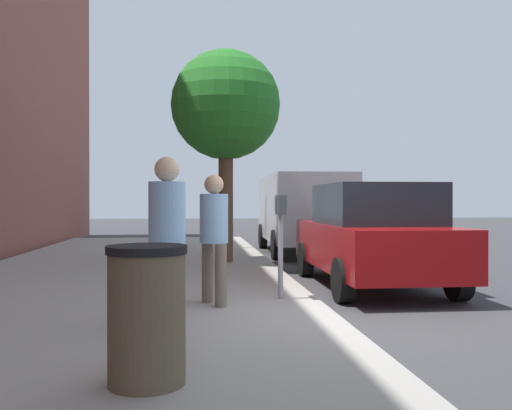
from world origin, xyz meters
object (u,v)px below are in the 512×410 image
Objects in this scene: pedestrian_at_meter at (214,229)px; pedestrian_bystander at (167,225)px; parking_meter at (281,224)px; trash_bin at (147,314)px; parked_sedan_near at (372,235)px; street_tree at (226,107)px; traffic_signal at (230,163)px; parked_van_far at (302,209)px.

pedestrian_at_meter is 1.26m from pedestrian_bystander.
pedestrian_bystander is at bearing 134.97° from parking_meter.
pedestrian_at_meter is at bearing -11.07° from trash_bin.
street_tree reaches higher than parked_sedan_near.
street_tree is at bearing 38.77° from parked_sedan_near.
parking_meter reaches higher than trash_bin.
street_tree is at bearing 46.62° from pedestrian_bystander.
parked_sedan_near is at bearing -33.49° from trash_bin.
traffic_signal reaches higher than parked_sedan_near.
pedestrian_at_meter is (-0.33, 0.92, -0.05)m from parking_meter.
trash_bin is at bearing 163.40° from parked_van_far.
parked_sedan_near is (3.20, -3.32, -0.33)m from pedestrian_bystander.
parked_van_far is 1.46× the size of traffic_signal.
parked_van_far is at bearing -0.00° from parked_sedan_near.
street_tree reaches higher than parking_meter.
pedestrian_bystander is at bearing -1.55° from trash_bin.
parking_meter is 0.78× the size of pedestrian_bystander.
pedestrian_at_meter is at bearing 161.45° from parked_van_far.
traffic_signal reaches higher than parking_meter.
parked_van_far is (8.29, -2.78, 0.14)m from pedestrian_at_meter.
street_tree is (2.93, 2.35, 2.66)m from parked_sedan_near.
street_tree is at bearing 144.48° from parked_van_far.
pedestrian_at_meter is 8.73m from traffic_signal.
parked_sedan_near is (1.74, -1.86, -0.27)m from parking_meter.
pedestrian_at_meter is 3.12m from trash_bin.
traffic_signal is 3.56× the size of trash_bin.
pedestrian_at_meter is at bearing 175.08° from street_tree.
street_tree is 8.59m from trash_bin.
pedestrian_bystander is 1.79× the size of trash_bin.
parked_sedan_near reaches higher than trash_bin.
traffic_signal reaches higher than parked_van_far.
parked_van_far reaches higher than trash_bin.
street_tree is at bearing 5.96° from parking_meter.
pedestrian_at_meter is 1.65× the size of trash_bin.
traffic_signal reaches higher than pedestrian_at_meter.
pedestrian_bystander reaches higher than parking_meter.
pedestrian_at_meter is 0.46× the size of traffic_signal.
pedestrian_at_meter is 0.92× the size of pedestrian_bystander.
trash_bin is at bearing 173.46° from traffic_signal.
parked_van_far is at bearing 36.20° from pedestrian_bystander.
pedestrian_bystander is 4.62m from parked_sedan_near.
parked_van_far reaches higher than parking_meter.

